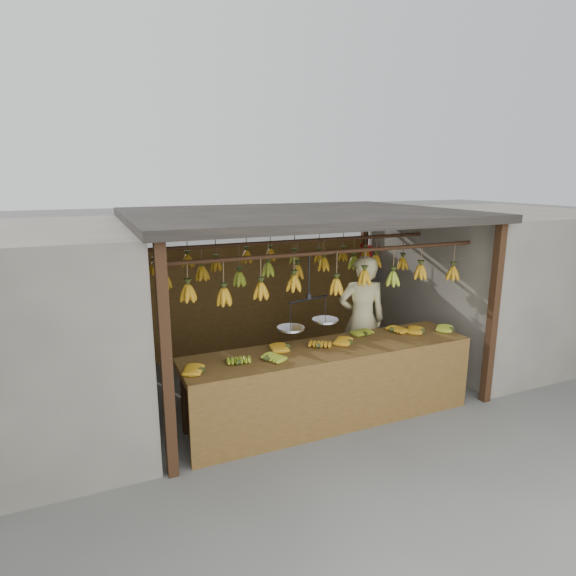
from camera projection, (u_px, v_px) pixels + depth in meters
name	position (u px, v px, depth m)	size (l,w,h in m)	color
ground	(296.00, 382.00, 6.80)	(80.00, 80.00, 0.00)	#5B5B57
stall	(287.00, 240.00, 6.65)	(4.30, 3.30, 2.40)	black
neighbor_right	(495.00, 281.00, 7.93)	(3.00, 3.00, 2.30)	slate
counter	(335.00, 366.00, 5.52)	(3.60, 0.79, 0.96)	brown
hanging_bananas	(297.00, 269.00, 6.44)	(3.64, 2.25, 0.39)	#BD8214
balance_scale	(308.00, 321.00, 5.51)	(0.80, 0.42, 0.83)	black
vendor	(362.00, 320.00, 6.64)	(0.66, 0.43, 1.80)	beige
bag_bundles	(365.00, 283.00, 8.54)	(0.08, 0.26, 1.32)	red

